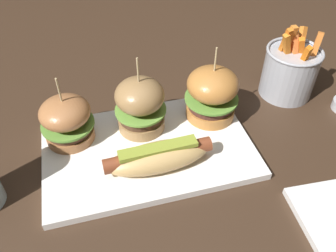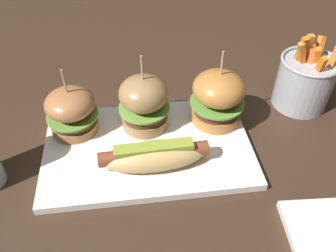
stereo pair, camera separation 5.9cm
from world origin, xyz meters
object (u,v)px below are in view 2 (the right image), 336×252
slider_left (71,111)px  slider_right (218,97)px  slider_center (143,102)px  fries_bucket (305,81)px  hot_dog (154,155)px  platter_main (148,147)px

slider_left → slider_right: (0.26, -0.01, 0.01)m
slider_center → fries_bucket: bearing=7.2°
fries_bucket → slider_left: bearing=-175.3°
hot_dog → slider_left: size_ratio=1.39×
platter_main → fries_bucket: 0.34m
hot_dog → fries_bucket: 0.34m
platter_main → slider_center: bearing=91.1°
slider_left → fries_bucket: bearing=4.7°
hot_dog → fries_bucket: (0.31, 0.14, 0.02)m
platter_main → fries_bucket: (0.32, 0.09, 0.05)m
slider_left → slider_center: size_ratio=0.88×
slider_left → slider_center: slider_center is taller
platter_main → fries_bucket: fries_bucket is taller
platter_main → slider_center: 0.08m
platter_main → slider_left: (-0.13, 0.06, 0.05)m
platter_main → slider_center: (-0.00, 0.05, 0.06)m
slider_left → hot_dog: bearing=-37.8°
slider_right → platter_main: bearing=-158.8°
platter_main → slider_left: bearing=155.8°
slider_left → slider_right: bearing=-1.3°
hot_dog → slider_center: slider_center is taller
fries_bucket → slider_right: bearing=-167.1°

